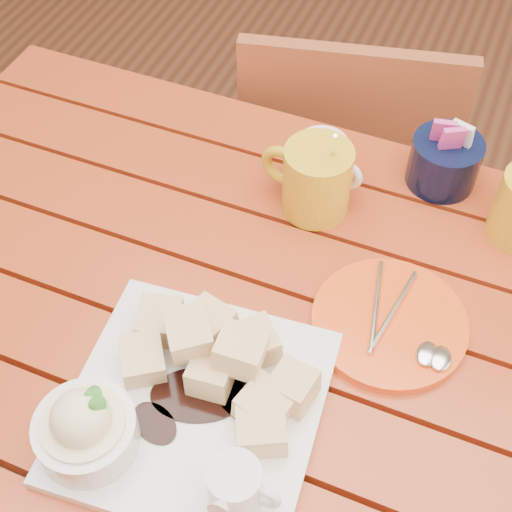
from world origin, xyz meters
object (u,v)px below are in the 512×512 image
at_px(dessert_plate, 175,404).
at_px(coffee_mug_left, 315,178).
at_px(table, 252,362).
at_px(orange_saucer, 390,323).
at_px(chair_far, 342,170).

relative_size(dessert_plate, coffee_mug_left, 1.93).
xyz_separation_m(table, orange_saucer, (0.17, 0.06, 0.11)).
height_order(dessert_plate, coffee_mug_left, coffee_mug_left).
distance_m(table, orange_saucer, 0.21).
bearing_deg(coffee_mug_left, orange_saucer, -36.12).
xyz_separation_m(dessert_plate, chair_far, (-0.01, 0.75, -0.32)).
relative_size(coffee_mug_left, orange_saucer, 0.81).
bearing_deg(table, chair_far, 94.11).
distance_m(table, chair_far, 0.62).
bearing_deg(chair_far, table, 81.11).
relative_size(table, orange_saucer, 6.02).
height_order(table, orange_saucer, orange_saucer).
bearing_deg(chair_far, orange_saucer, 98.47).
bearing_deg(dessert_plate, table, 80.10).
bearing_deg(dessert_plate, coffee_mug_left, 84.98).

